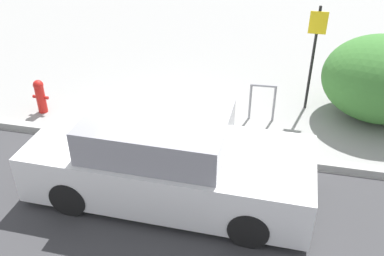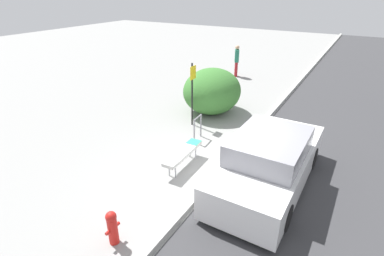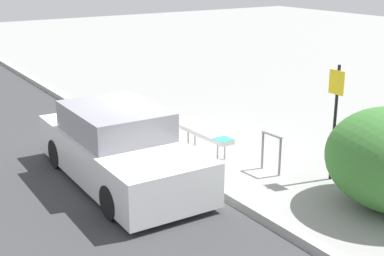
% 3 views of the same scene
% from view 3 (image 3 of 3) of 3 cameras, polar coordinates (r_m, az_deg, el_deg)
% --- Properties ---
extents(ground_plane, '(60.00, 60.00, 0.00)m').
position_cam_3_polar(ground_plane, '(11.55, -2.52, -3.69)').
color(ground_plane, gray).
extents(curb, '(60.00, 0.20, 0.13)m').
position_cam_3_polar(curb, '(11.52, -2.53, -3.39)').
color(curb, '#A8A8A3').
rests_on(curb, ground_plane).
extents(bench, '(1.64, 0.40, 0.50)m').
position_cam_3_polar(bench, '(11.96, 1.52, -0.68)').
color(bench, '#99999E').
rests_on(bench, ground_plane).
extents(bike_rack, '(0.55, 0.08, 0.83)m').
position_cam_3_polar(bike_rack, '(10.98, 8.46, -2.22)').
color(bike_rack, gray).
rests_on(bike_rack, ground_plane).
extents(sign_post, '(0.36, 0.08, 2.30)m').
position_cam_3_polar(sign_post, '(10.59, 15.02, 1.64)').
color(sign_post, black).
rests_on(sign_post, ground_plane).
extents(fire_hydrant, '(0.36, 0.22, 0.77)m').
position_cam_3_polar(fire_hydrant, '(14.39, -6.33, 2.23)').
color(fire_hydrant, red).
rests_on(fire_hydrant, ground_plane).
extents(parked_car_near, '(4.51, 1.87, 1.47)m').
position_cam_3_polar(parked_car_near, '(10.49, -7.78, -2.17)').
color(parked_car_near, black).
rests_on(parked_car_near, ground_plane).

